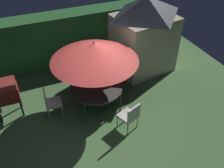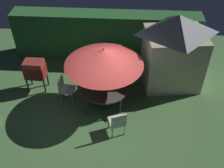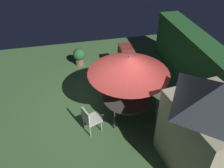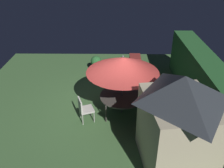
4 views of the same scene
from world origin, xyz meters
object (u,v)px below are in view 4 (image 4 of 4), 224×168
(patio_umbrella, at_px, (123,65))
(chair_near_shed, at_px, (157,108))
(garden_shed, at_px, (178,122))
(person_in_red, at_px, (155,101))
(chair_toward_hedge, at_px, (84,108))
(patio_table, at_px, (122,97))
(bbq_grill, at_px, (135,63))
(chair_far_side, at_px, (124,82))
(potted_plant_by_shed, at_px, (96,63))

(patio_umbrella, distance_m, chair_near_shed, 1.88)
(garden_shed, distance_m, person_in_red, 2.00)
(garden_shed, height_order, chair_toward_hedge, garden_shed)
(patio_table, relative_size, bbq_grill, 1.32)
(person_in_red, bearing_deg, bbq_grill, -170.92)
(patio_table, xyz_separation_m, person_in_red, (0.41, 1.09, 0.10))
(bbq_grill, bearing_deg, chair_far_side, -24.28)
(chair_near_shed, bearing_deg, person_in_red, -110.78)
(chair_toward_hedge, bearing_deg, chair_near_shed, 91.24)
(bbq_grill, relative_size, chair_far_side, 1.33)
(patio_umbrella, distance_m, bbq_grill, 2.79)
(garden_shed, xyz_separation_m, potted_plant_by_shed, (-5.78, -2.52, -0.94))
(patio_table, bearing_deg, chair_toward_hedge, -69.01)
(patio_table, xyz_separation_m, chair_far_side, (-1.37, 0.12, -0.16))
(patio_umbrella, height_order, person_in_red, patio_umbrella)
(garden_shed, xyz_separation_m, patio_umbrella, (-2.31, -1.35, 0.54))
(chair_near_shed, distance_m, chair_toward_hedge, 2.47)
(patio_table, xyz_separation_m, chair_toward_hedge, (0.50, -1.30, -0.16))
(patio_table, relative_size, chair_toward_hedge, 1.76)
(patio_table, xyz_separation_m, bbq_grill, (-2.50, 0.63, 0.17))
(bbq_grill, distance_m, chair_near_shed, 3.01)
(chair_toward_hedge, bearing_deg, garden_shed, 55.70)
(bbq_grill, xyz_separation_m, chair_near_shed, (2.94, 0.55, -0.33))
(patio_umbrella, relative_size, bbq_grill, 2.04)
(potted_plant_by_shed, bearing_deg, person_in_red, 30.25)
(bbq_grill, height_order, chair_far_side, bbq_grill)
(potted_plant_by_shed, height_order, person_in_red, person_in_red)
(chair_far_side, height_order, chair_toward_hedge, same)
(garden_shed, height_order, patio_umbrella, garden_shed)
(patio_table, relative_size, person_in_red, 1.25)
(patio_table, bearing_deg, garden_shed, 30.32)
(person_in_red, bearing_deg, patio_umbrella, -110.78)
(bbq_grill, height_order, chair_near_shed, bbq_grill)
(chair_near_shed, xyz_separation_m, potted_plant_by_shed, (-3.91, -2.34, -0.08))
(patio_umbrella, bearing_deg, chair_near_shed, 69.22)
(chair_far_side, distance_m, person_in_red, 2.05)
(potted_plant_by_shed, bearing_deg, patio_table, 18.65)
(chair_far_side, xyz_separation_m, person_in_red, (1.79, 0.97, 0.26))
(garden_shed, height_order, person_in_red, garden_shed)
(chair_toward_hedge, bearing_deg, potted_plant_by_shed, 178.13)
(patio_table, relative_size, chair_far_side, 1.76)
(bbq_grill, relative_size, chair_toward_hedge, 1.33)
(garden_shed, xyz_separation_m, patio_table, (-2.31, -1.35, -0.70))
(patio_umbrella, height_order, bbq_grill, patio_umbrella)
(potted_plant_by_shed, bearing_deg, garden_shed, 23.57)
(chair_far_side, bearing_deg, potted_plant_by_shed, -148.33)
(chair_far_side, relative_size, person_in_red, 0.71)
(patio_umbrella, relative_size, chair_far_side, 2.73)
(patio_table, height_order, chair_near_shed, chair_near_shed)
(chair_toward_hedge, xyz_separation_m, potted_plant_by_shed, (-3.97, 0.13, -0.08))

